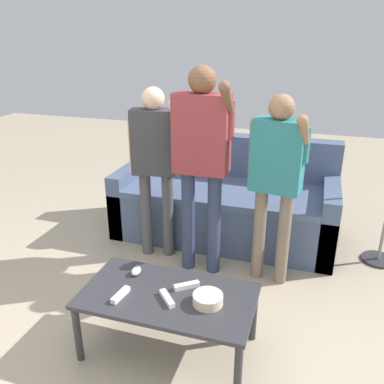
# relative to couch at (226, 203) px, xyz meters

# --- Properties ---
(ground_plane) EXTENTS (12.00, 12.00, 0.00)m
(ground_plane) POSITION_rel_couch_xyz_m (-0.20, -1.55, -0.31)
(ground_plane) COLOR tan
(couch) EXTENTS (2.01, 0.89, 0.90)m
(couch) POSITION_rel_couch_xyz_m (0.00, 0.00, 0.00)
(couch) COLOR #475675
(couch) RESTS_ON ground
(coffee_table) EXTENTS (1.02, 0.55, 0.40)m
(coffee_table) POSITION_rel_couch_xyz_m (0.03, -1.63, 0.04)
(coffee_table) COLOR #2D2D33
(coffee_table) RESTS_ON ground
(snack_bowl) EXTENTS (0.17, 0.17, 0.06)m
(snack_bowl) POSITION_rel_couch_xyz_m (0.28, -1.64, 0.12)
(snack_bowl) COLOR beige
(snack_bowl) RESTS_ON coffee_table
(game_remote_nunchuk) EXTENTS (0.06, 0.09, 0.05)m
(game_remote_nunchuk) POSITION_rel_couch_xyz_m (-0.24, -1.49, 0.11)
(game_remote_nunchuk) COLOR white
(game_remote_nunchuk) RESTS_ON coffee_table
(player_left) EXTENTS (0.45, 0.29, 1.45)m
(player_left) POSITION_rel_couch_xyz_m (-0.47, -0.57, 0.60)
(player_left) COLOR #47474C
(player_left) RESTS_ON ground
(player_center) EXTENTS (0.48, 0.34, 1.62)m
(player_center) POSITION_rel_couch_xyz_m (-0.04, -0.70, 0.71)
(player_center) COLOR #2D3856
(player_center) RESTS_ON ground
(player_right) EXTENTS (0.42, 0.37, 1.45)m
(player_right) POSITION_rel_couch_xyz_m (0.51, -0.68, 0.60)
(player_right) COLOR #756656
(player_right) RESTS_ON ground
(game_remote_wand_near) EXTENTS (0.15, 0.12, 0.03)m
(game_remote_wand_near) POSITION_rel_couch_xyz_m (0.12, -1.54, 0.10)
(game_remote_wand_near) COLOR white
(game_remote_wand_near) RESTS_ON coffee_table
(game_remote_wand_far) EXTENTS (0.06, 0.15, 0.03)m
(game_remote_wand_far) POSITION_rel_couch_xyz_m (-0.22, -1.74, 0.10)
(game_remote_wand_far) COLOR white
(game_remote_wand_far) RESTS_ON coffee_table
(game_remote_wand_spare) EXTENTS (0.13, 0.14, 0.03)m
(game_remote_wand_spare) POSITION_rel_couch_xyz_m (0.05, -1.69, 0.10)
(game_remote_wand_spare) COLOR white
(game_remote_wand_spare) RESTS_ON coffee_table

